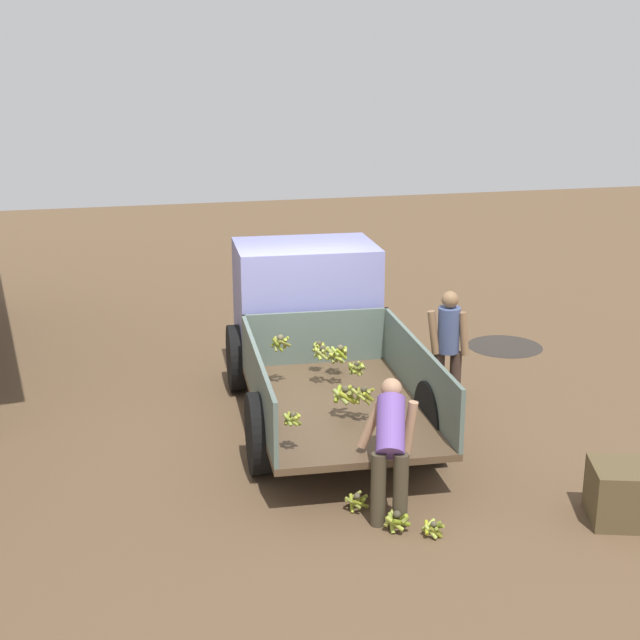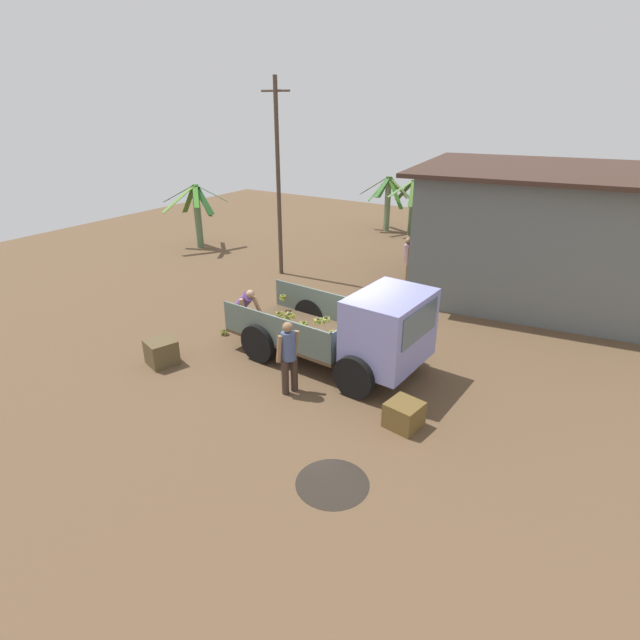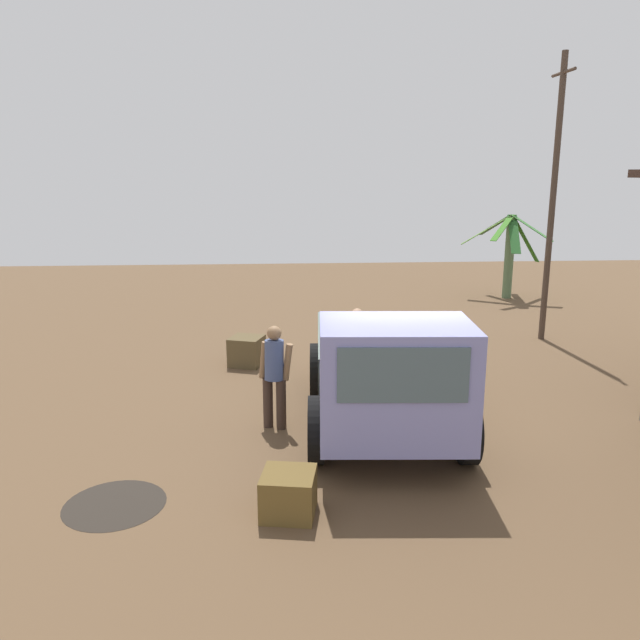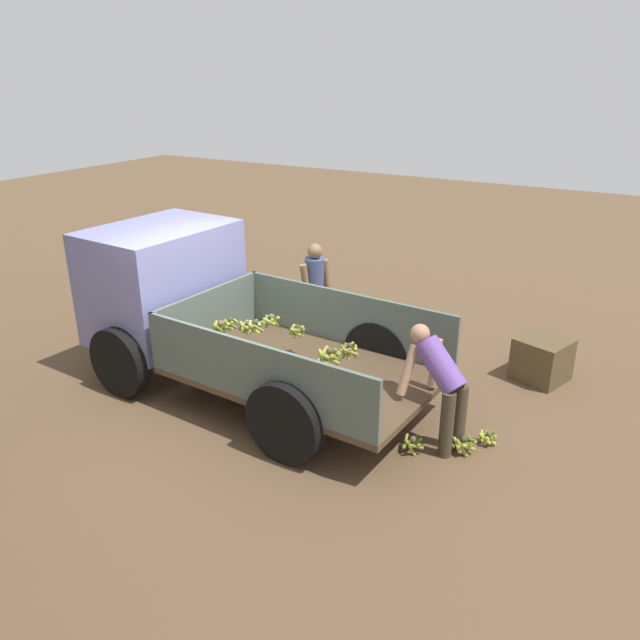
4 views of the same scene
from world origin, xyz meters
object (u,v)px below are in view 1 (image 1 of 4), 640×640
(cargo_truck, at_px, (312,320))
(banana_bunch_on_ground_1, at_px, (357,500))
(person_foreground_visitor, at_px, (448,344))
(person_worker_loading, at_px, (390,443))
(wooden_crate_0, at_px, (622,493))
(banana_bunch_on_ground_2, at_px, (397,519))
(wooden_crate_1, at_px, (377,335))
(banana_bunch_on_ground_0, at_px, (433,528))

(cargo_truck, relative_size, banana_bunch_on_ground_1, 18.37)
(person_foreground_visitor, xyz_separation_m, person_worker_loading, (-2.59, 1.67, -0.09))
(wooden_crate_0, bearing_deg, banana_bunch_on_ground_2, 81.40)
(person_foreground_visitor, height_order, wooden_crate_0, person_foreground_visitor)
(cargo_truck, xyz_separation_m, wooden_crate_1, (1.55, -1.45, -0.80))
(wooden_crate_0, bearing_deg, wooden_crate_1, 7.28)
(person_foreground_visitor, bearing_deg, wooden_crate_1, -152.78)
(person_foreground_visitor, xyz_separation_m, banana_bunch_on_ground_1, (-2.43, 1.96, -0.78))
(person_foreground_visitor, height_order, banana_bunch_on_ground_2, person_foreground_visitor)
(banana_bunch_on_ground_1, bearing_deg, banana_bunch_on_ground_2, -151.64)
(wooden_crate_0, bearing_deg, cargo_truck, 27.18)
(person_worker_loading, distance_m, banana_bunch_on_ground_2, 0.75)
(banana_bunch_on_ground_0, bearing_deg, wooden_crate_0, -94.69)
(banana_bunch_on_ground_0, relative_size, banana_bunch_on_ground_2, 0.77)
(person_worker_loading, bearing_deg, cargo_truck, 17.67)
(person_foreground_visitor, relative_size, wooden_crate_0, 2.58)
(banana_bunch_on_ground_0, distance_m, banana_bunch_on_ground_1, 0.89)
(banana_bunch_on_ground_2, relative_size, wooden_crate_0, 0.46)
(banana_bunch_on_ground_2, xyz_separation_m, wooden_crate_1, (5.47, -1.53, 0.12))
(cargo_truck, xyz_separation_m, banana_bunch_on_ground_0, (-4.11, -0.23, -0.97))
(cargo_truck, bearing_deg, banana_bunch_on_ground_1, 177.79)
(cargo_truck, relative_size, wooden_crate_0, 7.62)
(cargo_truck, xyz_separation_m, banana_bunch_on_ground_1, (-3.43, 0.35, -0.94))
(banana_bunch_on_ground_1, bearing_deg, person_foreground_visitor, -38.89)
(person_foreground_visitor, distance_m, wooden_crate_0, 3.37)
(banana_bunch_on_ground_1, relative_size, wooden_crate_0, 0.42)
(cargo_truck, distance_m, wooden_crate_1, 2.27)
(banana_bunch_on_ground_1, xyz_separation_m, wooden_crate_1, (4.98, -1.80, 0.14))
(banana_bunch_on_ground_1, distance_m, wooden_crate_0, 2.69)
(cargo_truck, distance_m, banana_bunch_on_ground_2, 4.03)
(cargo_truck, height_order, banana_bunch_on_ground_2, cargo_truck)
(wooden_crate_1, bearing_deg, cargo_truck, 136.97)
(cargo_truck, height_order, person_foreground_visitor, cargo_truck)
(banana_bunch_on_ground_1, height_order, wooden_crate_0, wooden_crate_0)
(banana_bunch_on_ground_0, bearing_deg, banana_bunch_on_ground_1, 40.59)
(banana_bunch_on_ground_0, bearing_deg, person_worker_loading, 29.38)
(wooden_crate_1, bearing_deg, wooden_crate_0, -172.72)
(cargo_truck, distance_m, person_worker_loading, 3.60)
(person_foreground_visitor, bearing_deg, banana_bunch_on_ground_1, -15.21)
(banana_bunch_on_ground_2, bearing_deg, wooden_crate_0, -98.60)
(banana_bunch_on_ground_1, relative_size, wooden_crate_1, 0.43)
(cargo_truck, height_order, wooden_crate_1, cargo_truck)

